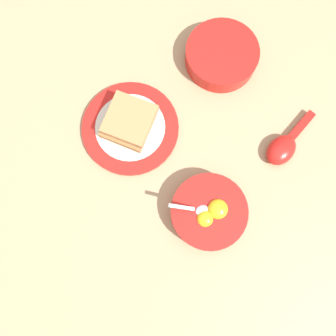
# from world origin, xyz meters

# --- Properties ---
(ground_plane) EXTENTS (3.00, 3.00, 0.00)m
(ground_plane) POSITION_xyz_m (0.00, 0.00, 0.00)
(ground_plane) COLOR tan
(egg_bowl) EXTENTS (0.15, 0.15, 0.07)m
(egg_bowl) POSITION_xyz_m (0.03, -0.17, 0.02)
(egg_bowl) COLOR red
(egg_bowl) RESTS_ON ground_plane
(toast_plate) EXTENTS (0.21, 0.21, 0.01)m
(toast_plate) POSITION_xyz_m (-0.05, 0.06, 0.01)
(toast_plate) COLOR red
(toast_plate) RESTS_ON ground_plane
(toast_sandwich) EXTENTS (0.14, 0.13, 0.04)m
(toast_sandwich) POSITION_xyz_m (-0.05, 0.06, 0.03)
(toast_sandwich) COLOR #9E7042
(toast_sandwich) RESTS_ON toast_plate
(soup_spoon) EXTENTS (0.15, 0.10, 0.03)m
(soup_spoon) POSITION_xyz_m (0.24, -0.11, 0.02)
(soup_spoon) COLOR red
(soup_spoon) RESTS_ON ground_plane
(congee_bowl) EXTENTS (0.16, 0.16, 0.04)m
(congee_bowl) POSITION_xyz_m (0.20, 0.13, 0.02)
(congee_bowl) COLOR red
(congee_bowl) RESTS_ON ground_plane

